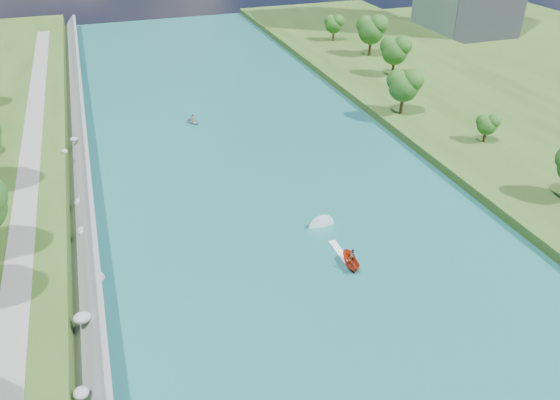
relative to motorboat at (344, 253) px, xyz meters
name	(u,v)px	position (x,y,z in m)	size (l,w,h in m)	color
ground	(338,300)	(-3.87, -6.80, -0.71)	(260.00, 260.00, 0.00)	#2D5119
river_water	(279,209)	(-3.87, 13.20, -0.66)	(55.00, 240.00, 0.10)	#1B6762
riprap_bank	(83,238)	(-29.72, 12.03, 1.09)	(4.18, 236.00, 4.20)	slate
riverside_path	(22,231)	(-36.37, 13.20, 2.84)	(3.00, 200.00, 0.10)	gray
trees_east	(473,104)	(34.88, 24.43, 5.72)	(18.05, 138.56, 11.35)	#155018
motorboat	(344,253)	(0.00, 0.00, 0.00)	(3.60, 18.74, 2.06)	#BA2D0E
raft	(193,121)	(-9.21, 46.94, -0.23)	(3.31, 3.86, 1.68)	gray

